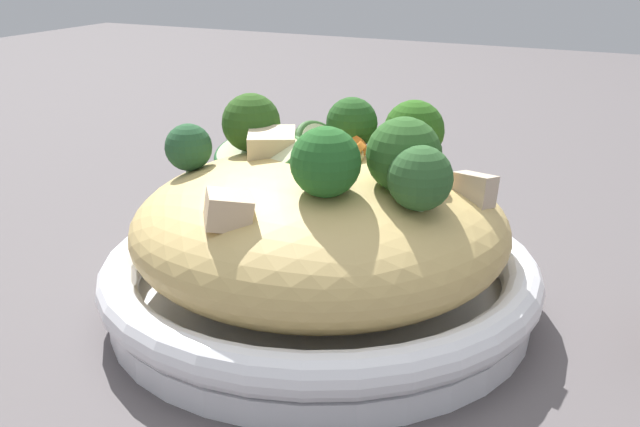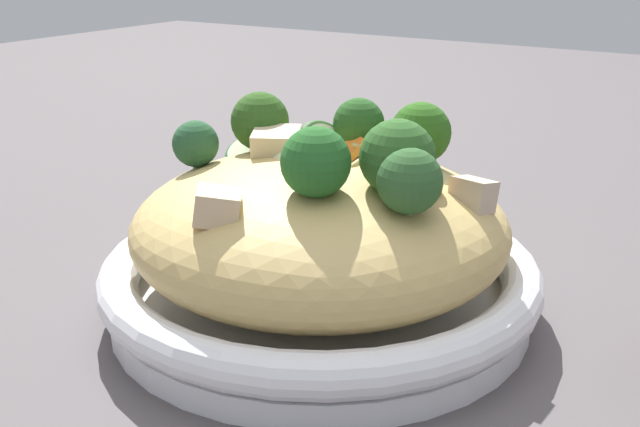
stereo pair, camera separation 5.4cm
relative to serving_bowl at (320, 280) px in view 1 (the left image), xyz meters
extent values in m
plane|color=#524C4E|center=(0.00, 0.00, -0.02)|extent=(3.00, 3.00, 0.00)
cylinder|color=white|center=(0.00, 0.00, -0.01)|extent=(0.30, 0.30, 0.02)
torus|color=white|center=(0.00, 0.00, 0.01)|extent=(0.32, 0.32, 0.03)
ellipsoid|color=tan|center=(0.00, 0.00, 0.04)|extent=(0.27, 0.27, 0.10)
torus|color=tan|center=(0.02, -0.03, 0.07)|extent=(0.07, 0.07, 0.03)
torus|color=tan|center=(0.01, 0.01, 0.09)|extent=(0.08, 0.08, 0.02)
torus|color=tan|center=(0.00, 0.00, 0.08)|extent=(0.09, 0.09, 0.02)
torus|color=tan|center=(-0.01, 0.00, 0.07)|extent=(0.07, 0.07, 0.03)
cone|color=#98C26E|center=(0.06, -0.05, 0.08)|extent=(0.02, 0.03, 0.02)
sphere|color=#2A5B19|center=(0.06, -0.05, 0.10)|extent=(0.06, 0.06, 0.04)
cone|color=#A3B578|center=(-0.03, -0.08, 0.08)|extent=(0.02, 0.02, 0.01)
sphere|color=#2E582A|center=(-0.03, -0.08, 0.10)|extent=(0.06, 0.06, 0.04)
cone|color=#9DB778|center=(-0.01, -0.07, 0.08)|extent=(0.02, 0.03, 0.02)
sphere|color=#2D5B25|center=(-0.01, -0.07, 0.11)|extent=(0.06, 0.06, 0.05)
cone|color=#A3B977|center=(0.05, 0.00, 0.08)|extent=(0.03, 0.03, 0.02)
sphere|color=#24501E|center=(0.05, 0.00, 0.11)|extent=(0.05, 0.05, 0.04)
cone|color=#9FC376|center=(-0.02, 0.10, 0.07)|extent=(0.02, 0.02, 0.02)
sphere|color=#254F2D|center=(-0.02, 0.10, 0.09)|extent=(0.05, 0.05, 0.03)
cone|color=#A5BE7A|center=(0.03, 0.07, 0.08)|extent=(0.02, 0.02, 0.02)
sphere|color=#2C521C|center=(0.03, 0.07, 0.10)|extent=(0.06, 0.06, 0.04)
cone|color=#A1BD7B|center=(-0.05, -0.03, 0.08)|extent=(0.02, 0.02, 0.01)
sphere|color=#245D24|center=(-0.05, -0.03, 0.11)|extent=(0.05, 0.05, 0.04)
cylinder|color=orange|center=(0.04, -0.01, 0.09)|extent=(0.02, 0.02, 0.02)
cylinder|color=orange|center=(0.01, -0.08, 0.08)|extent=(0.03, 0.03, 0.02)
cylinder|color=orange|center=(0.02, -0.01, 0.09)|extent=(0.03, 0.03, 0.02)
cylinder|color=beige|center=(0.03, 0.01, 0.09)|extent=(0.04, 0.04, 0.03)
torus|color=#2D5624|center=(0.03, 0.01, 0.09)|extent=(0.05, 0.04, 0.04)
cylinder|color=beige|center=(0.03, 0.09, 0.08)|extent=(0.04, 0.04, 0.02)
torus|color=#225A2D|center=(0.03, 0.09, 0.08)|extent=(0.04, 0.04, 0.02)
cylinder|color=beige|center=(0.01, -0.05, 0.09)|extent=(0.03, 0.03, 0.03)
torus|color=#265925|center=(0.01, -0.05, 0.09)|extent=(0.04, 0.04, 0.03)
cylinder|color=beige|center=(0.00, 0.03, 0.09)|extent=(0.04, 0.04, 0.02)
torus|color=#275C21|center=(0.00, 0.03, 0.09)|extent=(0.05, 0.05, 0.03)
cube|color=#CEB58B|center=(0.01, 0.04, 0.09)|extent=(0.05, 0.05, 0.03)
cube|color=#D2B48B|center=(-0.09, 0.02, 0.08)|extent=(0.04, 0.04, 0.02)
cube|color=#C5AF94|center=(0.03, -0.10, 0.08)|extent=(0.03, 0.03, 0.03)
camera|label=1|loc=(-0.46, -0.22, 0.24)|focal=42.95mm
camera|label=2|loc=(-0.43, -0.27, 0.24)|focal=42.95mm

